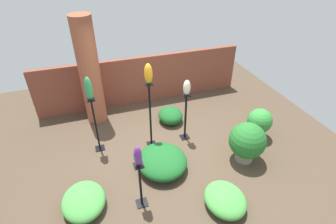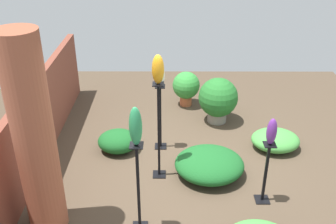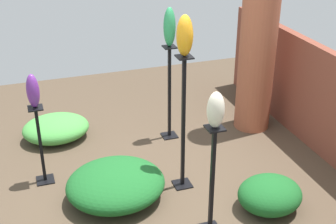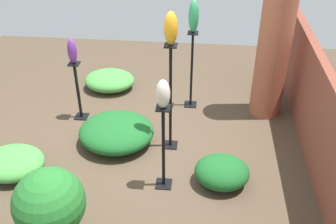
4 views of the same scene
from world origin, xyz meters
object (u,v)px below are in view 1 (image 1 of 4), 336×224
object	(u,v)px
brick_pillar	(90,73)
art_vase_jade	(89,88)
pedestal_violet	(141,187)
art_vase_violet	(138,156)
pedestal_amber	(150,118)
pedestal_jade	(96,128)
art_vase_ivory	(187,88)
potted_plant_walkway_edge	(247,141)
art_vase_amber	(148,74)
pedestal_ivory	(185,119)
potted_plant_front_left	(260,122)

from	to	relation	value
brick_pillar	art_vase_jade	bearing A→B (deg)	-93.76
brick_pillar	pedestal_violet	world-z (taller)	brick_pillar
brick_pillar	art_vase_violet	world-z (taller)	brick_pillar
pedestal_violet	art_vase_violet	distance (m)	0.71
pedestal_amber	pedestal_jade	xyz separation A→B (m)	(-1.13, 0.23, -0.13)
art_vase_ivory	potted_plant_walkway_edge	world-z (taller)	art_vase_ivory
art_vase_jade	art_vase_ivory	bearing A→B (deg)	-6.82
art_vase_amber	art_vase_ivory	size ratio (longest dim) A/B	1.23
potted_plant_walkway_edge	pedestal_jade	bearing A→B (deg)	155.44
pedestal_violet	art_vase_amber	size ratio (longest dim) A/B	2.24
pedestal_amber	art_vase_jade	distance (m)	1.40
pedestal_ivory	pedestal_amber	bearing A→B (deg)	179.67
pedestal_jade	pedestal_ivory	xyz separation A→B (m)	(1.93, -0.23, -0.06)
pedestal_amber	art_vase_amber	bearing A→B (deg)	90.00
art_vase_amber	pedestal_amber	bearing A→B (deg)	-90.00
brick_pillar	pedestal_ivory	world-z (taller)	brick_pillar
art_vase_violet	potted_plant_front_left	xyz separation A→B (m)	(3.02, 0.98, -0.71)
pedestal_jade	potted_plant_front_left	bearing A→B (deg)	-11.55
brick_pillar	art_vase_amber	bearing A→B (deg)	-53.65
brick_pillar	art_vase_jade	size ratio (longest dim) A/B	5.32
pedestal_ivory	art_vase_violet	xyz separation A→B (m)	(-1.39, -1.47, 0.61)
brick_pillar	pedestal_ivory	size ratio (longest dim) A/B	2.26
pedestal_jade	art_vase_ivory	size ratio (longest dim) A/B	3.72
art_vase_jade	art_vase_ivory	world-z (taller)	art_vase_jade
pedestal_ivory	art_vase_violet	bearing A→B (deg)	-133.38
potted_plant_walkway_edge	pedestal_violet	bearing A→B (deg)	-170.19
pedestal_jade	potted_plant_walkway_edge	distance (m)	3.14
art_vase_violet	potted_plant_walkway_edge	xyz separation A→B (m)	(2.31, 0.40, -0.65)
art_vase_violet	pedestal_violet	bearing A→B (deg)	-90.00
pedestal_jade	art_vase_violet	xyz separation A→B (m)	(0.54, -1.70, 0.55)
potted_plant_walkway_edge	potted_plant_front_left	bearing A→B (deg)	39.25
pedestal_violet	potted_plant_walkway_edge	xyz separation A→B (m)	(2.31, 0.40, 0.06)
pedestal_amber	pedestal_jade	world-z (taller)	pedestal_amber
potted_plant_front_left	potted_plant_walkway_edge	distance (m)	0.91
pedestal_violet	art_vase_ivory	world-z (taller)	art_vase_ivory
art_vase_violet	potted_plant_front_left	bearing A→B (deg)	17.93
art_vase_amber	potted_plant_front_left	distance (m)	2.82
art_vase_amber	pedestal_jade	bearing A→B (deg)	168.64
brick_pillar	pedestal_ivory	xyz separation A→B (m)	(1.85, -1.43, -0.78)
pedestal_jade	art_vase_ivory	world-z (taller)	art_vase_ivory
pedestal_ivory	art_vase_ivory	distance (m)	0.80
art_vase_ivory	pedestal_ivory	bearing A→B (deg)	0.00
pedestal_amber	art_vase_ivory	distance (m)	1.01
pedestal_jade	brick_pillar	bearing A→B (deg)	86.24
pedestal_amber	potted_plant_front_left	world-z (taller)	pedestal_amber
pedestal_violet	potted_plant_front_left	distance (m)	3.17
pedestal_violet	art_vase_violet	xyz separation A→B (m)	(0.00, 0.00, 0.71)
brick_pillar	pedestal_ivory	bearing A→B (deg)	-37.63
pedestal_jade	art_vase_jade	size ratio (longest dim) A/B	2.60
pedestal_ivory	potted_plant_walkway_edge	bearing A→B (deg)	-49.37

